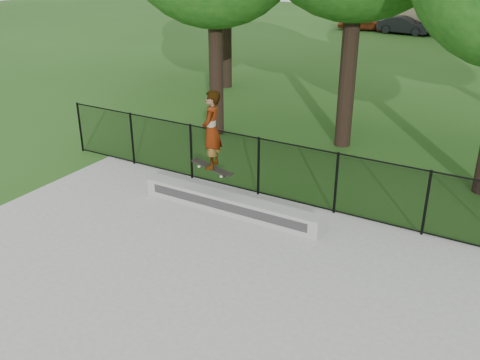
{
  "coord_description": "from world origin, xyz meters",
  "views": [
    {
      "loc": [
        3.67,
        -4.73,
        5.79
      ],
      "look_at": [
        -1.53,
        4.2,
        1.2
      ],
      "focal_mm": 40.0,
      "sensor_mm": 36.0,
      "label": 1
    }
  ],
  "objects_px": {
    "car_c": "(454,26)",
    "skater_airborne": "(212,131)",
    "car_b": "(404,25)",
    "car_a": "(364,21)",
    "grind_ledge": "(230,204)"
  },
  "relations": [
    {
      "from": "car_c",
      "to": "skater_airborne",
      "type": "xyz_separation_m",
      "value": [
        0.04,
        -30.11,
        1.34
      ]
    },
    {
      "from": "car_b",
      "to": "skater_airborne",
      "type": "xyz_separation_m",
      "value": [
        3.13,
        -29.17,
        1.38
      ]
    },
    {
      "from": "car_a",
      "to": "car_b",
      "type": "height_order",
      "value": "car_a"
    },
    {
      "from": "car_a",
      "to": "car_b",
      "type": "relative_size",
      "value": 1.12
    },
    {
      "from": "car_c",
      "to": "car_b",
      "type": "bearing_deg",
      "value": 98.03
    },
    {
      "from": "car_b",
      "to": "grind_ledge",
      "type": "bearing_deg",
      "value": -168.78
    },
    {
      "from": "car_c",
      "to": "skater_airborne",
      "type": "height_order",
      "value": "skater_airborne"
    },
    {
      "from": "car_a",
      "to": "car_c",
      "type": "distance_m",
      "value": 6.14
    },
    {
      "from": "grind_ledge",
      "to": "skater_airborne",
      "type": "xyz_separation_m",
      "value": [
        -0.46,
        -0.01,
        1.7
      ]
    },
    {
      "from": "car_a",
      "to": "grind_ledge",
      "type": "bearing_deg",
      "value": 177.97
    },
    {
      "from": "car_a",
      "to": "car_b",
      "type": "distance_m",
      "value": 3.05
    },
    {
      "from": "car_c",
      "to": "car_a",
      "type": "bearing_deg",
      "value": 86.18
    },
    {
      "from": "grind_ledge",
      "to": "car_b",
      "type": "bearing_deg",
      "value": 97.01
    },
    {
      "from": "car_b",
      "to": "car_c",
      "type": "bearing_deg",
      "value": -68.9
    },
    {
      "from": "grind_ledge",
      "to": "car_a",
      "type": "xyz_separation_m",
      "value": [
        -6.61,
        29.57,
        0.35
      ]
    }
  ]
}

